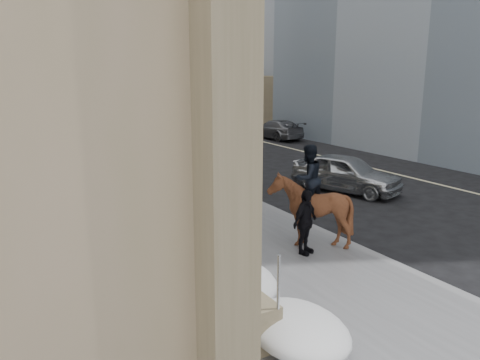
# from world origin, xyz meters

# --- Properties ---
(ground) EXTENTS (140.00, 140.00, 0.00)m
(ground) POSITION_xyz_m (0.00, 0.00, 0.00)
(ground) COLOR black
(ground) RESTS_ON ground
(sidewalk) EXTENTS (5.00, 80.00, 0.12)m
(sidewalk) POSITION_xyz_m (0.00, 10.00, 0.06)
(sidewalk) COLOR #58585B
(sidewalk) RESTS_ON ground
(curb) EXTENTS (0.24, 80.00, 0.12)m
(curb) POSITION_xyz_m (2.62, 10.00, 0.06)
(curb) COLOR slate
(curb) RESTS_ON ground
(lane_line) EXTENTS (0.15, 70.00, 0.01)m
(lane_line) POSITION_xyz_m (10.50, 10.00, 0.01)
(lane_line) COLOR #BFB78C
(lane_line) RESTS_ON ground
(far_podium) EXTENTS (2.00, 80.00, 4.00)m
(far_podium) POSITION_xyz_m (15.50, 10.00, 2.00)
(far_podium) COLOR #6D6146
(far_podium) RESTS_ON ground
(streetlight_mid) EXTENTS (1.71, 0.24, 8.00)m
(streetlight_mid) POSITION_xyz_m (2.74, 14.00, 4.58)
(streetlight_mid) COLOR #2D2D30
(streetlight_mid) RESTS_ON ground
(streetlight_far) EXTENTS (1.71, 0.24, 8.00)m
(streetlight_far) POSITION_xyz_m (2.74, 34.00, 4.58)
(streetlight_far) COLOR #2D2D30
(streetlight_far) RESTS_ON ground
(traffic_signal) EXTENTS (4.10, 0.22, 6.00)m
(traffic_signal) POSITION_xyz_m (2.07, 22.00, 4.00)
(traffic_signal) COLOR #2D2D30
(traffic_signal) RESTS_ON ground
(snow_bank) EXTENTS (1.70, 18.10, 0.76)m
(snow_bank) POSITION_xyz_m (-1.42, 8.11, 0.47)
(snow_bank) COLOR silver
(snow_bank) RESTS_ON sidewalk
(mounted_horse_left) EXTENTS (1.25, 2.28, 2.59)m
(mounted_horse_left) POSITION_xyz_m (-1.25, 5.66, 1.12)
(mounted_horse_left) COLOR #532F18
(mounted_horse_left) RESTS_ON sidewalk
(mounted_horse_right) EXTENTS (1.73, 1.90, 2.61)m
(mounted_horse_right) POSITION_xyz_m (1.58, 1.52, 1.19)
(mounted_horse_right) COLOR #4A2715
(mounted_horse_right) RESTS_ON sidewalk
(pedestrian) EXTENTS (1.03, 0.71, 1.62)m
(pedestrian) POSITION_xyz_m (1.13, 1.11, 0.93)
(pedestrian) COLOR black
(pedestrian) RESTS_ON sidewalk
(car_silver) EXTENTS (3.03, 4.51, 1.43)m
(car_silver) POSITION_xyz_m (6.48, 5.51, 0.71)
(car_silver) COLOR #9FA2A7
(car_silver) RESTS_ON ground
(car_grey) EXTENTS (1.99, 4.48, 1.28)m
(car_grey) POSITION_xyz_m (11.96, 18.28, 0.64)
(car_grey) COLOR #53545A
(car_grey) RESTS_ON ground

